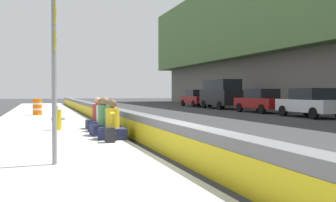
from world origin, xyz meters
The scene contains 15 objects.
ground_plane centered at (0.00, 0.00, 0.00)m, with size 160.00×160.00×0.00m, color #353538.
sidewalk_strip centered at (0.00, 2.65, 0.07)m, with size 80.00×4.40×0.14m, color #B5B2A8.
jersey_barrier centered at (0.00, 0.00, 0.42)m, with size 76.00×0.45×0.85m.
route_sign_post centered at (0.05, 2.53, 2.23)m, with size 0.44×0.09×3.60m.
fire_hydrant centered at (6.78, 2.20, 0.59)m, with size 0.26×0.46×0.88m.
seated_person_foreground centered at (3.59, 0.81, 0.50)m, with size 0.84×0.94×1.14m.
seated_person_middle centered at (4.63, 0.87, 0.52)m, with size 0.78×0.90×1.20m.
seated_person_rear centered at (5.93, 0.76, 0.50)m, with size 0.92×1.00×1.14m.
seated_person_far centered at (6.88, 0.77, 0.50)m, with size 0.74×0.84×1.16m.
backpack centered at (2.86, 1.01, 0.33)m, with size 0.32×0.28×0.40m.
construction_barrel centered at (16.33, 2.96, 0.62)m, with size 0.54×0.54×0.95m.
parked_car_third centered at (11.19, -12.17, 0.86)m, with size 4.54×2.04×1.71m.
parked_car_fourth centered at (16.63, -12.24, 0.86)m, with size 4.56×2.08×1.71m.
parked_car_midline centered at (23.13, -12.31, 1.35)m, with size 5.11×2.11×2.56m.
parked_car_far centered at (28.71, -12.24, 0.86)m, with size 4.51×1.96×1.71m.
Camera 1 is at (-7.43, 2.78, 1.50)m, focal length 41.10 mm.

